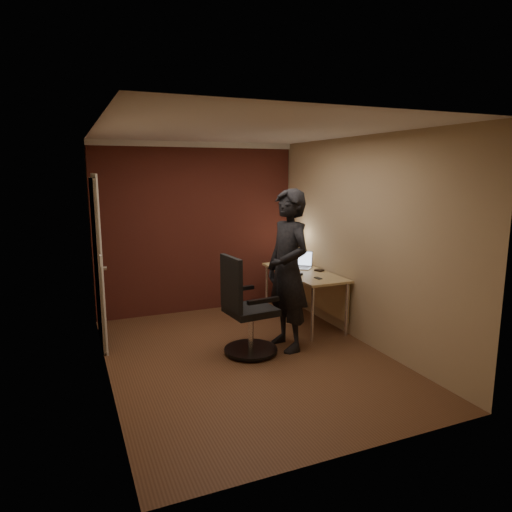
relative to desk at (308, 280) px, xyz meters
name	(u,v)px	position (x,y,z in m)	size (l,w,h in m)	color
room	(186,224)	(-1.53, 0.72, 0.77)	(4.00, 4.00, 4.00)	brown
desk	(308,280)	(0.00, 0.00, 0.00)	(0.60, 1.50, 0.73)	tan
desk_lamp	(292,236)	(-0.01, 0.49, 0.55)	(0.22, 0.22, 0.54)	silver
laptop	(300,263)	(0.00, 0.24, 0.19)	(0.42, 0.41, 0.23)	silver
mouse	(299,274)	(-0.24, -0.17, 0.14)	(0.06, 0.10, 0.03)	black
phone	(318,278)	(-0.12, -0.45, 0.13)	(0.06, 0.12, 0.01)	black
wallet	(319,270)	(0.13, -0.08, 0.14)	(0.09, 0.11, 0.02)	black
office_chair	(245,313)	(-1.24, -0.76, -0.10)	(0.62, 0.66, 1.14)	black
person	(288,270)	(-0.70, -0.75, 0.34)	(0.69, 0.45, 1.89)	black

